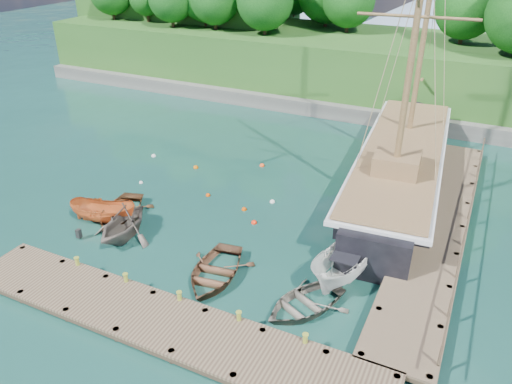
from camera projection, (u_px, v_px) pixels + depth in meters
ground at (201, 243)px, 27.48m from camera, size 160.00×160.00×0.00m
dock_near at (162, 322)px, 21.34m from camera, size 20.00×3.20×1.10m
dock_east at (438, 223)px, 28.43m from camera, size 3.20×24.00×1.10m
bollard_0 at (80, 275)px, 24.96m from camera, size 0.26×0.26×0.45m
bollard_1 at (128, 291)px, 23.81m from camera, size 0.26×0.26×0.45m
bollard_2 at (181, 310)px, 22.66m from camera, size 0.26×0.26×0.45m
bollard_3 at (239, 330)px, 21.51m from camera, size 0.26×0.26×0.45m
bollard_4 at (304, 353)px, 20.36m from camera, size 0.26×0.26×0.45m
rowboat_0 at (120, 218)px, 29.85m from camera, size 4.39×5.27×0.94m
rowboat_1 at (125, 237)px, 27.99m from camera, size 3.80×4.30×2.12m
rowboat_2 at (215, 277)px, 24.76m from camera, size 3.93×5.05×0.96m
rowboat_3 at (304, 308)px, 22.75m from camera, size 4.60×5.12×0.87m
motorboat_orange at (105, 222)px, 29.38m from camera, size 4.37×2.41×1.60m
cabin_boat_white at (344, 279)px, 24.67m from camera, size 3.00×5.67×2.08m
schooner at (399, 171)px, 32.89m from camera, size 6.76×28.26×20.83m
mooring_buoy_0 at (141, 183)px, 33.86m from camera, size 0.27×0.27×0.27m
mooring_buoy_1 at (208, 196)px, 32.26m from camera, size 0.30×0.30×0.30m
mooring_buoy_2 at (244, 210)px, 30.66m from camera, size 0.32×0.32×0.32m
mooring_buoy_3 at (272, 202)px, 31.50m from camera, size 0.33×0.33×0.33m
mooring_buoy_4 at (196, 168)px, 35.97m from camera, size 0.36×0.36×0.36m
mooring_buoy_5 at (262, 166)px, 36.25m from camera, size 0.37×0.37×0.37m
mooring_buoy_6 at (154, 156)px, 37.78m from camera, size 0.36×0.36×0.36m
mooring_buoy_7 at (254, 223)px, 29.29m from camera, size 0.35×0.35×0.35m
headland at (247, 28)px, 54.73m from camera, size 51.00×19.31×12.90m
distant_ridge at (452, 5)px, 79.41m from camera, size 117.00×40.00×10.00m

